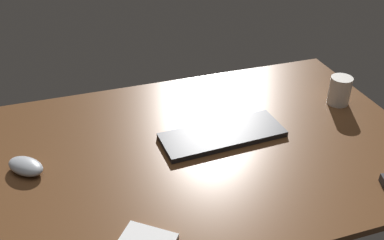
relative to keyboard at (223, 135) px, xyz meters
The scene contains 4 objects.
desk 14.57cm from the keyboard, 169.68° to the right, with size 140.00×84.00×2.00cm, color brown.
keyboard is the anchor object (origin of this frame).
computer_mouse 55.41cm from the keyboard, behind, with size 11.01×6.26×3.41cm, color #999EA5.
coffee_mug 44.45cm from the keyboard, ahead, with size 7.09×7.09×9.46cm, color silver.
Camera 1 is at (-28.23, -97.49, 78.05)cm, focal length 41.77 mm.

